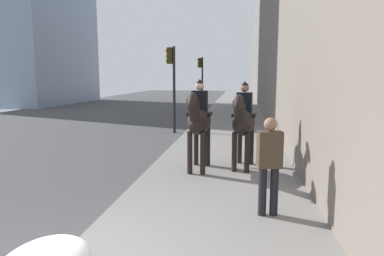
# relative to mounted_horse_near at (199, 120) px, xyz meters

# --- Properties ---
(mounted_horse_near) EXTENTS (2.15, 0.63, 2.32)m
(mounted_horse_near) POSITION_rel_mounted_horse_near_xyz_m (0.00, 0.00, 0.00)
(mounted_horse_near) COLOR black
(mounted_horse_near) RESTS_ON sidewalk_slab
(mounted_horse_far) EXTENTS (2.15, 0.77, 2.26)m
(mounted_horse_far) POSITION_rel_mounted_horse_near_xyz_m (0.35, -1.11, -0.05)
(mounted_horse_far) COLOR black
(mounted_horse_far) RESTS_ON sidewalk_slab
(pedestrian_greeting) EXTENTS (0.32, 0.43, 1.70)m
(pedestrian_greeting) POSITION_rel_mounted_horse_near_xyz_m (-2.74, -1.53, -0.32)
(pedestrian_greeting) COLOR black
(pedestrian_greeting) RESTS_ON sidewalk_slab
(traffic_light_near_curb) EXTENTS (0.20, 0.44, 3.80)m
(traffic_light_near_curb) POSITION_rel_mounted_horse_near_xyz_m (6.53, 1.96, 1.14)
(traffic_light_near_curb) COLOR black
(traffic_light_near_curb) RESTS_ON ground
(traffic_light_far_curb) EXTENTS (0.20, 0.44, 3.92)m
(traffic_light_far_curb) POSITION_rel_mounted_horse_near_xyz_m (17.25, 1.88, 1.21)
(traffic_light_far_curb) COLOR black
(traffic_light_far_curb) RESTS_ON ground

